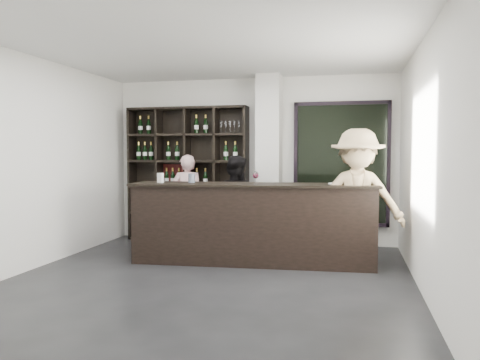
% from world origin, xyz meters
% --- Properties ---
extents(floor, '(5.00, 5.50, 0.01)m').
position_xyz_m(floor, '(0.00, 0.00, -0.01)').
color(floor, black).
rests_on(floor, ground).
extents(wine_shelf, '(2.20, 0.35, 2.40)m').
position_xyz_m(wine_shelf, '(-1.15, 2.57, 1.20)').
color(wine_shelf, black).
rests_on(wine_shelf, floor).
extents(structural_column, '(0.40, 0.40, 2.90)m').
position_xyz_m(structural_column, '(0.35, 2.47, 1.45)').
color(structural_column, silver).
rests_on(structural_column, floor).
extents(glass_panel, '(1.60, 0.08, 2.10)m').
position_xyz_m(glass_panel, '(1.55, 2.69, 1.40)').
color(glass_panel, black).
rests_on(glass_panel, floor).
extents(tasting_counter, '(3.48, 0.72, 1.15)m').
position_xyz_m(tasting_counter, '(0.35, 1.10, 0.58)').
color(tasting_counter, black).
rests_on(tasting_counter, floor).
extents(taster_pink, '(0.64, 0.50, 1.56)m').
position_xyz_m(taster_pink, '(-1.10, 2.40, 0.78)').
color(taster_pink, beige).
rests_on(taster_pink, floor).
extents(taster_black, '(0.85, 0.72, 1.54)m').
position_xyz_m(taster_black, '(-0.10, 1.85, 0.77)').
color(taster_black, black).
rests_on(taster_black, floor).
extents(customer, '(1.27, 0.78, 1.91)m').
position_xyz_m(customer, '(1.80, 1.05, 0.95)').
color(customer, tan).
rests_on(customer, floor).
extents(wine_glass, '(0.11, 0.11, 0.20)m').
position_xyz_m(wine_glass, '(0.42, 0.97, 1.25)').
color(wine_glass, white).
rests_on(wine_glass, tasting_counter).
extents(spit_cup, '(0.13, 0.13, 0.13)m').
position_xyz_m(spit_cup, '(-0.56, 1.09, 1.22)').
color(spit_cup, '#96A5BC').
rests_on(spit_cup, tasting_counter).
extents(napkin_stack, '(0.15, 0.15, 0.02)m').
position_xyz_m(napkin_stack, '(1.48, 1.23, 1.16)').
color(napkin_stack, white).
rests_on(napkin_stack, tasting_counter).
extents(card_stand, '(0.11, 0.08, 0.14)m').
position_xyz_m(card_stand, '(-1.01, 1.00, 1.22)').
color(card_stand, white).
rests_on(card_stand, tasting_counter).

